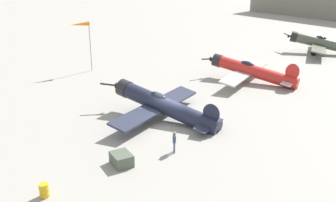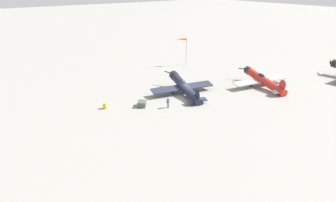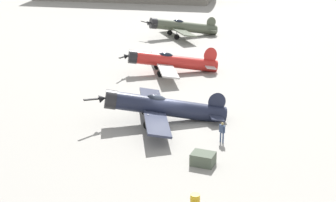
{
  "view_description": "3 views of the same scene",
  "coord_description": "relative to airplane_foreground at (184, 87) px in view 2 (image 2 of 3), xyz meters",
  "views": [
    {
      "loc": [
        29.14,
        10.37,
        13.06
      ],
      "look_at": [
        -0.0,
        0.0,
        1.8
      ],
      "focal_mm": 41.26,
      "sensor_mm": 36.0,
      "label": 1
    },
    {
      "loc": [
        29.37,
        35.02,
        17.94
      ],
      "look_at": [
        5.42,
        2.41,
        1.1
      ],
      "focal_mm": 31.07,
      "sensor_mm": 36.0,
      "label": 2
    },
    {
      "loc": [
        36.12,
        -12.57,
        15.17
      ],
      "look_at": [
        -0.0,
        0.0,
        1.8
      ],
      "focal_mm": 52.41,
      "sensor_mm": 36.0,
      "label": 3
    }
  ],
  "objects": [
    {
      "name": "airplane_mid_apron",
      "position": [
        -13.75,
        5.57,
        0.04
      ],
      "size": [
        11.27,
        11.29,
        2.99
      ],
      "rotation": [
        0.0,
        0.0,
        4.51
      ],
      "color": "red",
      "rests_on": "ground_plane"
    },
    {
      "name": "airplane_foreground",
      "position": [
        0.0,
        0.0,
        0.0
      ],
      "size": [
        11.25,
        11.88,
        3.34
      ],
      "rotation": [
        0.0,
        0.0,
        4.48
      ],
      "color": "#1E2338",
      "rests_on": "ground_plane"
    },
    {
      "name": "ground_plane",
      "position": [
        0.12,
        0.51,
        -1.29
      ],
      "size": [
        400.0,
        400.0,
        0.0
      ],
      "primitive_type": "plane",
      "color": "gray"
    },
    {
      "name": "windsock_mast",
      "position": [
        -11.09,
        -14.66,
        4.41
      ],
      "size": [
        2.26,
        1.83,
        6.2
      ],
      "color": "gray",
      "rests_on": "ground_plane"
    },
    {
      "name": "fuel_drum",
      "position": [
        13.4,
        -2.46,
        -0.87
      ],
      "size": [
        0.6,
        0.6,
        0.86
      ],
      "color": "gold",
      "rests_on": "ground_plane"
    },
    {
      "name": "ground_crew_mechanic",
      "position": [
        5.54,
        2.92,
        -0.31
      ],
      "size": [
        0.61,
        0.33,
        1.63
      ],
      "rotation": [
        0.0,
        0.0,
        4.99
      ],
      "color": "#384766",
      "rests_on": "ground_plane"
    },
    {
      "name": "equipment_crate",
      "position": [
        8.47,
        0.14,
        -0.88
      ],
      "size": [
        1.95,
        1.98,
        0.84
      ],
      "rotation": [
        0.0,
        0.0,
        4.0
      ],
      "color": "#4C5647",
      "rests_on": "ground_plane"
    }
  ]
}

